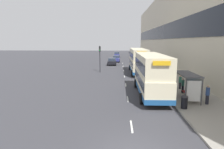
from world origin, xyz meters
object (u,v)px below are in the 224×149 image
at_px(double_decker_bus_ahead, 138,60).
at_px(traffic_light_far_kerb, 100,55).
at_px(double_decker_bus_near, 151,74).
at_px(pedestrian_1, 208,94).
at_px(bus_shelter, 190,82).
at_px(pedestrian_at_shelter, 180,82).
at_px(car_0, 112,61).
at_px(car_1, 117,55).
at_px(litter_bin, 184,102).
at_px(car_2, 116,59).
at_px(pedestrian_2, 183,85).

xyz_separation_m(double_decker_bus_ahead, traffic_light_far_kerb, (-6.91, 0.60, 0.96)).
bearing_deg(double_decker_bus_near, pedestrian_1, -37.84).
height_order(bus_shelter, pedestrian_at_shelter, bus_shelter).
xyz_separation_m(car_0, car_1, (0.91, 22.86, 0.08)).
relative_size(bus_shelter, car_1, 1.05).
bearing_deg(pedestrian_at_shelter, double_decker_bus_ahead, 106.55).
xyz_separation_m(double_decker_bus_near, car_1, (-4.20, 49.66, -1.38)).
distance_m(car_1, litter_bin, 54.72).
relative_size(double_decker_bus_ahead, litter_bin, 10.77).
distance_m(car_0, pedestrian_1, 31.76).
bearing_deg(double_decker_bus_ahead, pedestrian_1, -76.35).
bearing_deg(traffic_light_far_kerb, car_2, 81.65).
xyz_separation_m(double_decker_bus_near, pedestrian_1, (4.47, -3.47, -1.26)).
bearing_deg(double_decker_bus_ahead, traffic_light_far_kerb, 175.04).
height_order(bus_shelter, traffic_light_far_kerb, traffic_light_far_kerb).
bearing_deg(car_1, pedestrian_1, 99.26).
bearing_deg(pedestrian_1, bus_shelter, 131.65).
distance_m(car_2, pedestrian_at_shelter, 32.50).
relative_size(double_decker_bus_ahead, car_2, 2.84).
relative_size(car_1, traffic_light_far_kerb, 0.83).
relative_size(bus_shelter, pedestrian_1, 2.44).
bearing_deg(pedestrian_at_shelter, bus_shelter, -96.08).
xyz_separation_m(car_0, traffic_light_far_kerb, (-1.77, -11.42, 2.42)).
relative_size(litter_bin, traffic_light_far_kerb, 0.22).
distance_m(litter_bin, traffic_light_far_kerb, 22.14).
relative_size(bus_shelter, pedestrian_2, 2.65).
relative_size(double_decker_bus_ahead, pedestrian_at_shelter, 6.97).
xyz_separation_m(pedestrian_2, traffic_light_far_kerb, (-10.42, 14.90, 2.30)).
bearing_deg(pedestrian_2, double_decker_bus_near, -172.11).
xyz_separation_m(bus_shelter, car_1, (-7.50, 51.82, -0.97)).
distance_m(double_decker_bus_ahead, litter_bin, 19.66).
bearing_deg(double_decker_bus_near, car_1, 94.83).
bearing_deg(bus_shelter, double_decker_bus_ahead, 100.90).
bearing_deg(litter_bin, double_decker_bus_ahead, 95.98).
bearing_deg(pedestrian_at_shelter, traffic_light_far_kerb, 128.96).
height_order(double_decker_bus_ahead, pedestrian_1, double_decker_bus_ahead).
relative_size(car_1, car_2, 1.01).
height_order(double_decker_bus_near, pedestrian_1, double_decker_bus_near).
xyz_separation_m(car_0, pedestrian_at_shelter, (8.87, -24.58, 0.14)).
distance_m(bus_shelter, car_1, 52.37).
height_order(bus_shelter, car_1, bus_shelter).
distance_m(double_decker_bus_near, traffic_light_far_kerb, 16.88).
bearing_deg(pedestrian_at_shelter, car_0, 109.85).
bearing_deg(car_0, car_1, -92.28).
bearing_deg(double_decker_bus_ahead, pedestrian_2, -76.21).
bearing_deg(pedestrian_2, litter_bin, -105.78).
height_order(car_0, traffic_light_far_kerb, traffic_light_far_kerb).
xyz_separation_m(car_1, car_2, (0.02, -15.92, -0.05)).
relative_size(car_1, pedestrian_at_shelter, 2.48).
height_order(double_decker_bus_ahead, car_2, double_decker_bus_ahead).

